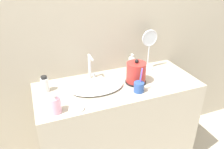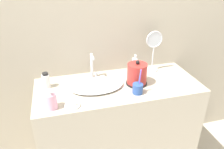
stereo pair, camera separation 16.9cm
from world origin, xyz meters
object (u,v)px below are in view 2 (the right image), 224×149
(electric_kettle, at_px, (137,75))
(toothbrush_cup, at_px, (138,88))
(mouthwash_bottle, at_px, (51,101))
(faucet, at_px, (93,65))
(vanity_mirror, at_px, (154,48))
(shampoo_bottle, at_px, (46,81))
(lotion_bottle, at_px, (135,65))

(electric_kettle, xyz_separation_m, toothbrush_cup, (-0.04, -0.14, -0.04))
(electric_kettle, distance_m, mouthwash_bottle, 0.69)
(faucet, xyz_separation_m, vanity_mirror, (0.54, -0.00, 0.10))
(faucet, bearing_deg, shampoo_bottle, -169.35)
(lotion_bottle, distance_m, mouthwash_bottle, 0.81)
(toothbrush_cup, xyz_separation_m, shampoo_bottle, (-0.66, 0.27, 0.02))
(electric_kettle, xyz_separation_m, vanity_mirror, (0.22, 0.20, 0.13))
(faucet, height_order, toothbrush_cup, faucet)
(lotion_bottle, bearing_deg, electric_kettle, -105.62)
(toothbrush_cup, bearing_deg, electric_kettle, 72.50)
(electric_kettle, bearing_deg, vanity_mirror, 41.65)
(electric_kettle, height_order, shampoo_bottle, electric_kettle)
(lotion_bottle, relative_size, shampoo_bottle, 1.34)
(faucet, xyz_separation_m, lotion_bottle, (0.37, -0.00, -0.05))
(electric_kettle, xyz_separation_m, shampoo_bottle, (-0.70, 0.13, -0.02))
(shampoo_bottle, distance_m, vanity_mirror, 0.94)
(lotion_bottle, relative_size, mouthwash_bottle, 1.15)
(shampoo_bottle, height_order, mouthwash_bottle, mouthwash_bottle)
(toothbrush_cup, relative_size, lotion_bottle, 1.18)
(faucet, bearing_deg, vanity_mirror, -0.41)
(toothbrush_cup, height_order, vanity_mirror, vanity_mirror)
(shampoo_bottle, bearing_deg, faucet, 10.65)
(electric_kettle, distance_m, shampoo_bottle, 0.71)
(electric_kettle, height_order, lotion_bottle, electric_kettle)
(toothbrush_cup, bearing_deg, lotion_bottle, 73.61)
(electric_kettle, bearing_deg, shampoo_bottle, 169.47)
(shampoo_bottle, bearing_deg, toothbrush_cup, -22.10)
(faucet, xyz_separation_m, electric_kettle, (0.32, -0.20, -0.03))
(vanity_mirror, bearing_deg, lotion_bottle, -179.68)
(shampoo_bottle, height_order, vanity_mirror, vanity_mirror)
(lotion_bottle, height_order, vanity_mirror, vanity_mirror)
(toothbrush_cup, height_order, mouthwash_bottle, toothbrush_cup)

